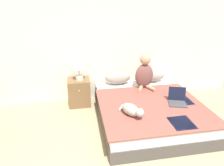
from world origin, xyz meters
TOP-DOWN VIEW (x-y plane):
  - wall_back at (0.00, 3.14)m, footprint 5.92×0.05m
  - bed at (0.64, 2.07)m, footprint 1.75×1.99m
  - pillow_near at (0.26, 2.91)m, footprint 0.53×0.27m
  - pillow_far at (1.02, 2.91)m, footprint 0.53×0.27m
  - person_sitting at (0.73, 2.62)m, footprint 0.37×0.36m
  - cat_tabby at (0.22, 1.64)m, footprint 0.33×0.50m
  - laptop_open at (1.09, 1.89)m, footprint 0.36×0.36m
  - nightstand at (-0.55, 2.87)m, footprint 0.43×0.42m
  - table_lamp at (-0.53, 2.85)m, footprint 0.26×0.26m

SIDE VIEW (x-z plane):
  - bed at x=0.64m, z-range 0.00..0.39m
  - nightstand at x=-0.55m, z-range 0.00..0.56m
  - laptop_open at x=1.09m, z-range 0.33..0.58m
  - cat_tabby at x=0.22m, z-range 0.39..0.59m
  - pillow_near at x=0.26m, z-range 0.40..0.66m
  - pillow_far at x=1.02m, z-range 0.40..0.66m
  - person_sitting at x=0.73m, z-range 0.35..1.04m
  - table_lamp at x=-0.53m, z-range 0.63..1.06m
  - wall_back at x=0.00m, z-range 0.00..2.55m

